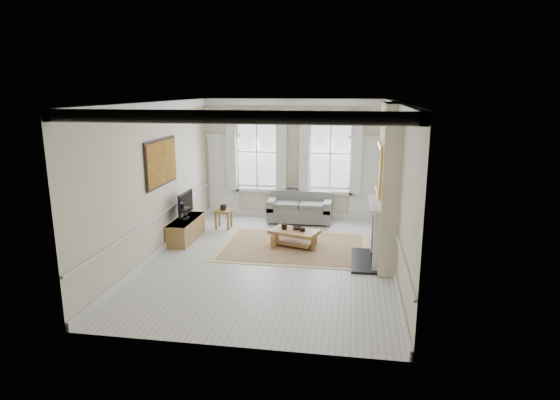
% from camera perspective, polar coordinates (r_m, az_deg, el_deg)
% --- Properties ---
extents(floor, '(7.20, 7.20, 0.00)m').
position_cam_1_polar(floor, '(10.36, -0.98, -7.28)').
color(floor, '#B7B5AD').
rests_on(floor, ground).
extents(ceiling, '(7.20, 7.20, 0.00)m').
position_cam_1_polar(ceiling, '(9.69, -1.06, 11.87)').
color(ceiling, white).
rests_on(ceiling, back_wall).
extents(back_wall, '(5.20, 0.00, 5.20)m').
position_cam_1_polar(back_wall, '(13.39, 1.66, 5.00)').
color(back_wall, beige).
rests_on(back_wall, floor).
extents(left_wall, '(0.00, 7.20, 7.20)m').
position_cam_1_polar(left_wall, '(10.64, -14.95, 2.34)').
color(left_wall, beige).
rests_on(left_wall, floor).
extents(right_wall, '(0.00, 7.20, 7.20)m').
position_cam_1_polar(right_wall, '(9.78, 14.16, 1.44)').
color(right_wall, beige).
rests_on(right_wall, floor).
extents(window_left, '(1.26, 0.20, 2.20)m').
position_cam_1_polar(window_left, '(13.49, -2.81, 5.91)').
color(window_left, '#B2BCC6').
rests_on(window_left, back_wall).
extents(window_right, '(1.26, 0.20, 2.20)m').
position_cam_1_polar(window_right, '(13.22, 6.18, 5.69)').
color(window_right, '#B2BCC6').
rests_on(window_right, back_wall).
extents(door_left, '(0.90, 0.08, 2.30)m').
position_cam_1_polar(door_left, '(13.85, -6.83, 2.88)').
color(door_left, silver).
rests_on(door_left, floor).
extents(door_right, '(0.90, 0.08, 2.30)m').
position_cam_1_polar(door_right, '(13.35, 10.39, 2.35)').
color(door_right, silver).
rests_on(door_right, floor).
extents(painting, '(0.05, 1.66, 1.06)m').
position_cam_1_polar(painting, '(10.84, -14.24, 4.46)').
color(painting, '#A4741C').
rests_on(painting, left_wall).
extents(chimney_breast, '(0.35, 1.70, 3.38)m').
position_cam_1_polar(chimney_breast, '(9.96, 13.06, 1.72)').
color(chimney_breast, beige).
rests_on(chimney_breast, floor).
extents(hearth, '(0.55, 1.50, 0.05)m').
position_cam_1_polar(hearth, '(10.40, 10.22, -7.26)').
color(hearth, black).
rests_on(hearth, floor).
extents(fireplace, '(0.21, 1.45, 1.33)m').
position_cam_1_polar(fireplace, '(10.19, 11.51, -3.57)').
color(fireplace, silver).
rests_on(fireplace, floor).
extents(mirror, '(0.06, 1.26, 1.06)m').
position_cam_1_polar(mirror, '(9.89, 11.92, 3.75)').
color(mirror, gold).
rests_on(mirror, chimney_breast).
extents(sofa, '(1.75, 0.85, 0.84)m').
position_cam_1_polar(sofa, '(13.15, 2.45, -1.16)').
color(sofa, slate).
rests_on(sofa, floor).
extents(side_table, '(0.43, 0.43, 0.51)m').
position_cam_1_polar(side_table, '(12.61, -6.90, -1.67)').
color(side_table, brown).
rests_on(side_table, floor).
extents(rug, '(3.50, 2.60, 0.02)m').
position_cam_1_polar(rug, '(11.16, 1.75, -5.68)').
color(rug, '#95754D').
rests_on(rug, floor).
extents(coffee_table, '(1.25, 0.96, 0.41)m').
position_cam_1_polar(coffee_table, '(11.06, 1.76, -4.10)').
color(coffee_table, brown).
rests_on(coffee_table, rug).
extents(ceramic_pot_a, '(0.14, 0.14, 0.14)m').
position_cam_1_polar(ceramic_pot_a, '(11.09, 0.52, -3.24)').
color(ceramic_pot_a, black).
rests_on(ceramic_pot_a, coffee_table).
extents(ceramic_pot_b, '(0.12, 0.12, 0.09)m').
position_cam_1_polar(ceramic_pot_b, '(10.95, 2.77, -3.61)').
color(ceramic_pot_b, black).
rests_on(ceramic_pot_b, coffee_table).
extents(bowl, '(0.28, 0.28, 0.06)m').
position_cam_1_polar(bowl, '(11.11, 2.09, -3.42)').
color(bowl, black).
rests_on(bowl, coffee_table).
extents(tv_stand, '(0.48, 1.50, 0.53)m').
position_cam_1_polar(tv_stand, '(11.81, -11.38, -3.55)').
color(tv_stand, brown).
rests_on(tv_stand, floor).
extents(tv, '(0.08, 0.90, 0.68)m').
position_cam_1_polar(tv, '(11.63, -11.43, -0.43)').
color(tv, black).
rests_on(tv, tv_stand).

